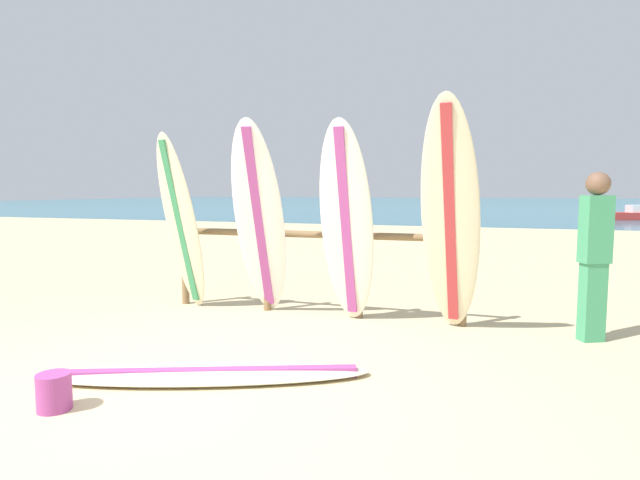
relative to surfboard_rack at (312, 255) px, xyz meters
The scene contains 11 objects.
ground_plane 2.88m from the surfboard_rack, 93.13° to the right, with size 120.00×120.00×0.00m, color #D3BC8C.
ocean_water 55.22m from the surfboard_rack, 90.16° to the left, with size 120.00×80.00×0.01m, color teal.
surfboard_rack is the anchor object (origin of this frame).
surfboard_leaning_far_left 1.59m from the surfboard_rack, 168.37° to the right, with size 0.59×0.68×2.08m.
surfboard_leaning_left 0.72m from the surfboard_rack, 144.54° to the right, with size 0.65×0.91×2.17m.
surfboard_leaning_center_left 0.71m from the surfboard_rack, 32.81° to the right, with size 0.59×0.64×2.15m.
surfboard_leaning_center 1.70m from the surfboard_rack, 15.94° to the right, with size 0.62×0.93×2.29m.
surfboard_lying_on_sand 2.31m from the surfboard_rack, 91.58° to the right, with size 2.49×1.38×0.08m.
beachgoer_standing 2.88m from the surfboard_rack, ahead, with size 0.30×0.26×1.59m.
small_boat_offshore 24.48m from the surfboard_rack, 69.46° to the left, with size 3.21×1.77×0.71m.
sand_bucket 3.16m from the surfboard_rack, 103.06° to the right, with size 0.22×0.22×0.24m, color #A53F8C.
Camera 1 is at (2.13, -2.78, 1.42)m, focal length 29.21 mm.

